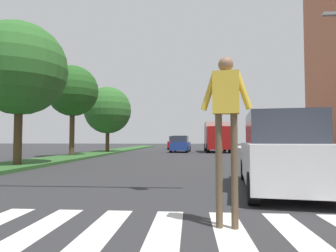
{
  "coord_description": "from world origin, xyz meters",
  "views": [
    {
      "loc": [
        0.35,
        3.86,
        1.27
      ],
      "look_at": [
        -0.42,
        14.04,
        1.76
      ],
      "focal_mm": 31.16,
      "sensor_mm": 36.0,
      "label": 1
    }
  ],
  "objects_px": {
    "suv_crossing": "(283,153)",
    "truck_box_delivery": "(217,136)",
    "tree_distant": "(108,110)",
    "sedan_midblock": "(181,145)",
    "pedestrian_performer": "(226,113)",
    "tree_mid": "(20,69)",
    "sedan_distant": "(176,143)",
    "tree_far": "(73,91)"
  },
  "relations": [
    {
      "from": "suv_crossing",
      "to": "truck_box_delivery",
      "type": "xyz_separation_m",
      "value": [
        0.42,
        23.03,
        0.7
      ]
    },
    {
      "from": "tree_distant",
      "to": "truck_box_delivery",
      "type": "bearing_deg",
      "value": 17.27
    },
    {
      "from": "tree_distant",
      "to": "sedan_midblock",
      "type": "height_order",
      "value": "tree_distant"
    },
    {
      "from": "truck_box_delivery",
      "to": "suv_crossing",
      "type": "bearing_deg",
      "value": -91.04
    },
    {
      "from": "pedestrian_performer",
      "to": "suv_crossing",
      "type": "distance_m",
      "value": 3.88
    },
    {
      "from": "tree_mid",
      "to": "sedan_midblock",
      "type": "distance_m",
      "value": 18.94
    },
    {
      "from": "tree_mid",
      "to": "sedan_distant",
      "type": "height_order",
      "value": "tree_mid"
    },
    {
      "from": "tree_distant",
      "to": "sedan_distant",
      "type": "distance_m",
      "value": 13.31
    },
    {
      "from": "tree_far",
      "to": "tree_distant",
      "type": "xyz_separation_m",
      "value": [
        0.75,
        6.61,
        -0.75
      ]
    },
    {
      "from": "suv_crossing",
      "to": "tree_mid",
      "type": "bearing_deg",
      "value": 153.28
    },
    {
      "from": "truck_box_delivery",
      "to": "tree_mid",
      "type": "bearing_deg",
      "value": -120.76
    },
    {
      "from": "sedan_distant",
      "to": "sedan_midblock",
      "type": "bearing_deg",
      "value": -84.46
    },
    {
      "from": "sedan_midblock",
      "to": "tree_mid",
      "type": "bearing_deg",
      "value": -111.81
    },
    {
      "from": "sedan_distant",
      "to": "pedestrian_performer",
      "type": "bearing_deg",
      "value": -86.09
    },
    {
      "from": "tree_distant",
      "to": "pedestrian_performer",
      "type": "distance_m",
      "value": 24.68
    },
    {
      "from": "pedestrian_performer",
      "to": "truck_box_delivery",
      "type": "bearing_deg",
      "value": 85.14
    },
    {
      "from": "suv_crossing",
      "to": "sedan_distant",
      "type": "xyz_separation_m",
      "value": [
        -4.18,
        31.1,
        -0.13
      ]
    },
    {
      "from": "tree_far",
      "to": "sedan_midblock",
      "type": "height_order",
      "value": "tree_far"
    },
    {
      "from": "tree_mid",
      "to": "sedan_distant",
      "type": "bearing_deg",
      "value": 76.88
    },
    {
      "from": "sedan_midblock",
      "to": "truck_box_delivery",
      "type": "distance_m",
      "value": 3.9
    },
    {
      "from": "tree_mid",
      "to": "suv_crossing",
      "type": "xyz_separation_m",
      "value": [
        10.23,
        -5.15,
        -3.63
      ]
    },
    {
      "from": "sedan_midblock",
      "to": "truck_box_delivery",
      "type": "relative_size",
      "value": 0.69
    },
    {
      "from": "tree_far",
      "to": "tree_distant",
      "type": "height_order",
      "value": "tree_far"
    },
    {
      "from": "suv_crossing",
      "to": "sedan_midblock",
      "type": "distance_m",
      "value": 22.63
    },
    {
      "from": "pedestrian_performer",
      "to": "truck_box_delivery",
      "type": "distance_m",
      "value": 26.48
    },
    {
      "from": "tree_mid",
      "to": "truck_box_delivery",
      "type": "xyz_separation_m",
      "value": [
        10.64,
        17.88,
        -2.93
      ]
    },
    {
      "from": "suv_crossing",
      "to": "truck_box_delivery",
      "type": "bearing_deg",
      "value": 88.96
    },
    {
      "from": "tree_distant",
      "to": "pedestrian_performer",
      "type": "bearing_deg",
      "value": -69.96
    },
    {
      "from": "tree_distant",
      "to": "truck_box_delivery",
      "type": "distance_m",
      "value": 11.43
    },
    {
      "from": "tree_far",
      "to": "sedan_distant",
      "type": "xyz_separation_m",
      "value": [
        6.81,
        18.0,
        -4.06
      ]
    },
    {
      "from": "tree_mid",
      "to": "sedan_distant",
      "type": "distance_m",
      "value": 26.91
    },
    {
      "from": "sedan_midblock",
      "to": "truck_box_delivery",
      "type": "bearing_deg",
      "value": 9.85
    },
    {
      "from": "pedestrian_performer",
      "to": "sedan_midblock",
      "type": "distance_m",
      "value": 25.79
    },
    {
      "from": "pedestrian_performer",
      "to": "truck_box_delivery",
      "type": "relative_size",
      "value": 0.4
    },
    {
      "from": "pedestrian_performer",
      "to": "sedan_midblock",
      "type": "relative_size",
      "value": 0.58
    },
    {
      "from": "tree_mid",
      "to": "truck_box_delivery",
      "type": "distance_m",
      "value": 21.02
    },
    {
      "from": "tree_far",
      "to": "pedestrian_performer",
      "type": "height_order",
      "value": "tree_far"
    },
    {
      "from": "tree_far",
      "to": "pedestrian_performer",
      "type": "xyz_separation_m",
      "value": [
        9.17,
        -16.45,
        -3.2
      ]
    },
    {
      "from": "pedestrian_performer",
      "to": "tree_distant",
      "type": "bearing_deg",
      "value": 110.04
    },
    {
      "from": "tree_far",
      "to": "sedan_distant",
      "type": "height_order",
      "value": "tree_far"
    },
    {
      "from": "pedestrian_performer",
      "to": "tree_mid",
      "type": "bearing_deg",
      "value": 134.68
    },
    {
      "from": "suv_crossing",
      "to": "pedestrian_performer",
      "type": "bearing_deg",
      "value": -118.6
    }
  ]
}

